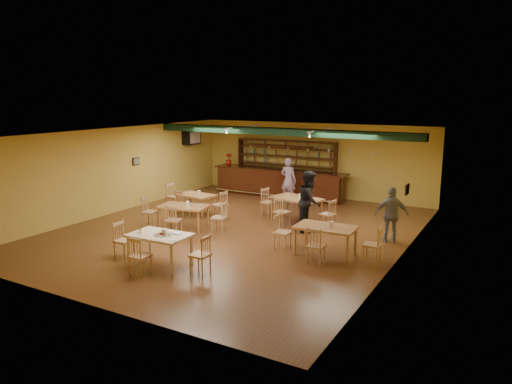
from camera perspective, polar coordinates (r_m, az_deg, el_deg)
The scene contains 23 objects.
floor at distance 14.95m, azimuth -2.36°, elevation -4.59°, with size 12.00×12.00×0.00m, color #513317.
ceiling_beam at distance 16.85m, azimuth 2.62°, elevation 7.17°, with size 10.00×0.30×0.25m, color black.
track_rail_left at distance 18.24m, azimuth -1.61°, elevation 7.73°, with size 0.05×2.50×0.05m, color silver.
track_rail_right at distance 16.82m, azimuth 7.85°, elevation 7.31°, with size 0.05×2.50×0.05m, color silver.
ac_unit at distance 20.63m, azimuth -7.64°, elevation 6.43°, with size 0.34×0.70×0.48m, color silver.
picture_left at distance 18.38m, azimuth -14.03°, elevation 3.53°, with size 0.04×0.34×0.28m, color black.
picture_right at distance 13.19m, azimuth 17.47°, elevation 0.30°, with size 0.04×0.34×0.28m, color black.
bar_counter at distance 19.75m, azimuth 2.69°, elevation 1.06°, with size 5.74×0.85×1.13m, color #35110A.
back_bar_hutch at distance 20.21m, azimuth 3.52°, elevation 2.95°, with size 4.44×0.40×2.28m, color #35110A.
poinsettia at distance 20.80m, azimuth -3.26°, elevation 3.88°, with size 0.29×0.29×0.51m, color #AC1B0F.
dining_table_a at distance 17.16m, azimuth -7.13°, elevation -1.38°, with size 1.36×0.81×0.68m, color #9D6038.
dining_table_b at distance 15.96m, azimuth 4.81°, elevation -2.08°, with size 1.61×0.97×0.80m, color #9D6038.
dining_table_c at distance 15.23m, azimuth -8.54°, elevation -2.96°, with size 1.48×0.89×0.74m, color #9D6038.
dining_table_d at distance 12.77m, azimuth 8.21°, elevation -5.72°, with size 1.55×0.93×0.78m, color #9D6038.
near_table at distance 12.14m, azimuth -11.28°, elevation -6.71°, with size 1.47×0.95×0.79m, color beige.
pizza_tray at distance 11.95m, azimuth -10.97°, elevation -4.96°, with size 0.40×0.40×0.01m, color silver.
parmesan_shaker at distance 12.20m, azimuth -13.54°, elevation -4.50°, with size 0.07×0.07×0.11m, color #EAE5C6.
napkin_stack at distance 11.94m, azimuth -9.35°, elevation -4.88°, with size 0.20×0.15×0.03m, color white.
pizza_server at distance 11.89m, azimuth -10.22°, elevation -4.97°, with size 0.32×0.09×0.00m, color silver.
side_plate at distance 11.51m, azimuth -9.84°, elevation -5.58°, with size 0.22×0.22×0.01m, color white.
patron_bar at distance 18.60m, azimuth 3.86°, elevation 1.39°, with size 0.64×0.42×1.77m, color #7D499F.
patron_right_a at distance 14.81m, azimuth 6.36°, elevation -1.06°, with size 0.91×0.71×1.87m, color black.
patron_right_b at distance 14.16m, azimuth 15.76°, elevation -2.59°, with size 0.94×0.39×1.60m, color slate.
Camera 1 is at (7.59, -12.19, 4.15)m, focal length 33.78 mm.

